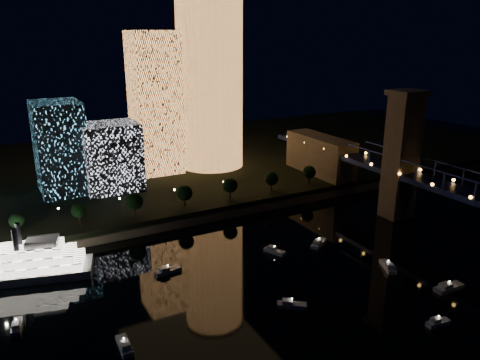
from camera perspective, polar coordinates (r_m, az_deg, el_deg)
name	(u,v)px	position (r m, az deg, el deg)	size (l,w,h in m)	color
ground	(356,328)	(125.45, 13.91, -17.07)	(520.00, 520.00, 0.00)	black
far_bank	(152,165)	(254.59, -10.64, 1.75)	(420.00, 160.00, 5.00)	black
seawall	(215,215)	(185.64, -3.10, -4.25)	(420.00, 6.00, 3.00)	#6B5E4C
tower_cylindrical	(210,82)	(234.89, -3.66, 11.79)	(34.00, 34.00, 83.86)	#ED964B
tower_rectangular	(155,104)	(228.33, -10.32, 9.16)	(20.88, 20.88, 66.45)	#ED964B
midrise_blocks	(17,164)	(206.17, -25.58, 1.79)	(110.25, 33.65, 38.44)	white
motorboats	(291,306)	(129.15, 6.25, -15.08)	(116.65, 74.83, 2.78)	silver
esplanade_trees	(146,199)	(179.29, -11.44, -2.32)	(165.72, 6.57, 8.79)	black
street_lamps	(120,202)	(183.29, -14.43, -2.57)	(132.70, 0.70, 5.65)	black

